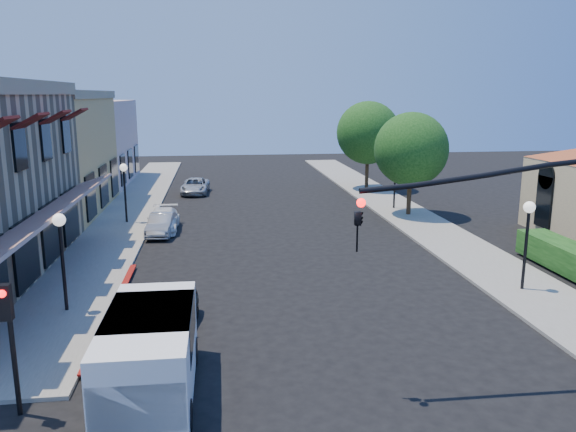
{
  "coord_description": "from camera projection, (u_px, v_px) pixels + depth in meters",
  "views": [
    {
      "loc": [
        -3.19,
        -11.35,
        7.5
      ],
      "look_at": [
        -0.28,
        11.04,
        2.6
      ],
      "focal_mm": 35.0,
      "sensor_mm": 36.0,
      "label": 1
    }
  ],
  "objects": [
    {
      "name": "ground",
      "position": [
        361.0,
        425.0,
        13.0
      ],
      "size": [
        120.0,
        120.0,
        0.0
      ],
      "primitive_type": "plane",
      "color": "black",
      "rests_on": "ground"
    },
    {
      "name": "sidewalk_left",
      "position": [
        134.0,
        207.0,
        38.05
      ],
      "size": [
        3.5,
        50.0,
        0.12
      ],
      "primitive_type": "cube",
      "color": "gray",
      "rests_on": "ground"
    },
    {
      "name": "sidewalk_right",
      "position": [
        384.0,
        200.0,
        40.25
      ],
      "size": [
        3.5,
        50.0,
        0.12
      ],
      "primitive_type": "cube",
      "color": "gray",
      "rests_on": "ground"
    },
    {
      "name": "curb_red_strip",
      "position": [
        114.0,
        311.0,
        19.88
      ],
      "size": [
        0.25,
        10.0,
        0.06
      ],
      "primitive_type": "cube",
      "color": "maroon",
      "rests_on": "ground"
    },
    {
      "name": "yellow_stucco_building",
      "position": [
        19.0,
        154.0,
        35.44
      ],
      "size": [
        10.0,
        12.0,
        7.6
      ],
      "primitive_type": "cube",
      "color": "tan",
      "rests_on": "ground"
    },
    {
      "name": "pink_stucco_building",
      "position": [
        67.0,
        143.0,
        47.13
      ],
      "size": [
        10.0,
        12.0,
        7.0
      ],
      "primitive_type": "cube",
      "color": "beige",
      "rests_on": "ground"
    },
    {
      "name": "street_tree_a",
      "position": [
        411.0,
        149.0,
        34.53
      ],
      "size": [
        4.56,
        4.56,
        6.48
      ],
      "color": "#312113",
      "rests_on": "ground"
    },
    {
      "name": "street_tree_b",
      "position": [
        368.0,
        133.0,
        44.15
      ],
      "size": [
        4.94,
        4.94,
        7.02
      ],
      "color": "#312113",
      "rests_on": "ground"
    },
    {
      "name": "signal_mast_arm",
      "position": [
        574.0,
        231.0,
        14.32
      ],
      "size": [
        8.01,
        0.39,
        6.0
      ],
      "color": "black",
      "rests_on": "ground"
    },
    {
      "name": "secondary_signal",
      "position": [
        9.0,
        325.0,
        12.86
      ],
      "size": [
        0.28,
        0.42,
        3.32
      ],
      "color": "black",
      "rests_on": "ground"
    },
    {
      "name": "lamppost_left_near",
      "position": [
        61.0,
        237.0,
        19.1
      ],
      "size": [
        0.44,
        0.44,
        3.57
      ],
      "color": "black",
      "rests_on": "ground"
    },
    {
      "name": "lamppost_left_far",
      "position": [
        124.0,
        178.0,
        32.67
      ],
      "size": [
        0.44,
        0.44,
        3.57
      ],
      "color": "black",
      "rests_on": "ground"
    },
    {
      "name": "lamppost_right_near",
      "position": [
        528.0,
        223.0,
        21.24
      ],
      "size": [
        0.44,
        0.44,
        3.57
      ],
      "color": "black",
      "rests_on": "ground"
    },
    {
      "name": "lamppost_right_far",
      "position": [
        395.0,
        169.0,
        36.74
      ],
      "size": [
        0.44,
        0.44,
        3.57
      ],
      "color": "black",
      "rests_on": "ground"
    },
    {
      "name": "white_van",
      "position": [
        150.0,
        350.0,
        14.0
      ],
      "size": [
        2.2,
        4.91,
        2.17
      ],
      "color": "white",
      "rests_on": "ground"
    },
    {
      "name": "parked_car_a",
      "position": [
        169.0,
        312.0,
        18.07
      ],
      "size": [
        2.0,
        3.9,
        1.27
      ],
      "primitive_type": "imported",
      "rotation": [
        0.0,
        0.0,
        -0.14
      ],
      "color": "black",
      "rests_on": "ground"
    },
    {
      "name": "parked_car_b",
      "position": [
        161.0,
        224.0,
        30.51
      ],
      "size": [
        1.52,
        3.63,
        1.17
      ],
      "primitive_type": "imported",
      "rotation": [
        0.0,
        0.0,
        -0.08
      ],
      "color": "#A1A3A6",
      "rests_on": "ground"
    },
    {
      "name": "parked_car_c",
      "position": [
        163.0,
        220.0,
        31.47
      ],
      "size": [
        1.7,
        4.1,
        1.19
      ],
      "primitive_type": "imported",
      "rotation": [
        0.0,
        0.0,
        -0.01
      ],
      "color": "white",
      "rests_on": "ground"
    },
    {
      "name": "parked_car_d",
      "position": [
        195.0,
        186.0,
        43.25
      ],
      "size": [
        2.27,
        4.37,
        1.18
      ],
      "primitive_type": "imported",
      "rotation": [
        0.0,
        0.0,
        -0.08
      ],
      "color": "#B9BCBF",
      "rests_on": "ground"
    }
  ]
}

